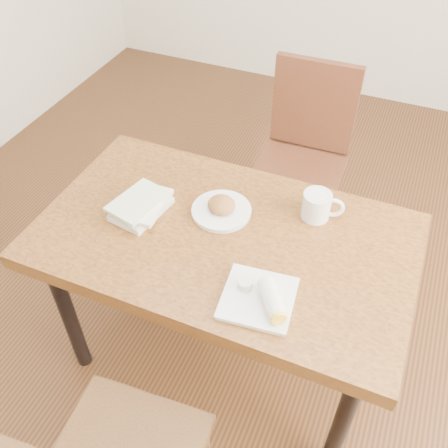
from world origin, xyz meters
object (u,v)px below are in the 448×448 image
at_px(table, 224,251).
at_px(plate_burrito, 262,299).
at_px(book_stack, 142,205).
at_px(chair_far, 304,149).
at_px(coffee_mug, 318,205).
at_px(plate_scone, 221,209).

relative_size(table, plate_burrito, 5.45).
bearing_deg(table, book_stack, -178.86).
distance_m(chair_far, coffee_mug, 0.74).
bearing_deg(table, plate_scone, 117.76).
bearing_deg(book_stack, plate_burrito, -22.11).
bearing_deg(chair_far, coffee_mug, -71.97).
distance_m(chair_far, plate_burrito, 1.13).
bearing_deg(book_stack, chair_far, 67.04).
distance_m(plate_scone, book_stack, 0.29).
relative_size(plate_scone, book_stack, 0.92).
bearing_deg(chair_far, table, -93.54).
height_order(chair_far, coffee_mug, chair_far).
xyz_separation_m(chair_far, plate_scone, (-0.10, -0.78, 0.22)).
height_order(table, plate_scone, plate_scone).
bearing_deg(table, coffee_mug, 38.43).
height_order(coffee_mug, plate_burrito, coffee_mug).
relative_size(coffee_mug, plate_burrito, 0.62).
height_order(table, chair_far, chair_far).
distance_m(chair_far, plate_scone, 0.81).
bearing_deg(chair_far, book_stack, -112.96).
bearing_deg(coffee_mug, table, -141.57).
height_order(plate_burrito, book_stack, plate_burrito).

